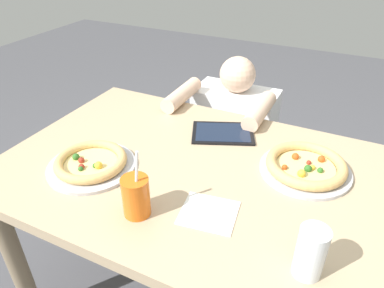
% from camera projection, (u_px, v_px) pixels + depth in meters
% --- Properties ---
extents(dining_table, '(1.29, 0.89, 0.75)m').
position_uv_depth(dining_table, '(190.00, 191.00, 1.28)').
color(dining_table, tan).
rests_on(dining_table, ground).
extents(pizza_near, '(0.30, 0.30, 0.04)m').
position_uv_depth(pizza_near, '(91.00, 163.00, 1.21)').
color(pizza_near, '#B7B7BC').
rests_on(pizza_near, dining_table).
extents(pizza_far, '(0.30, 0.30, 0.05)m').
position_uv_depth(pizza_far, '(306.00, 166.00, 1.19)').
color(pizza_far, '#B7B7BC').
rests_on(pizza_far, dining_table).
extents(drink_cup_colored, '(0.08, 0.08, 0.22)m').
position_uv_depth(drink_cup_colored, '(136.00, 196.00, 1.00)').
color(drink_cup_colored, orange).
rests_on(drink_cup_colored, dining_table).
extents(water_cup_clear, '(0.07, 0.07, 0.14)m').
position_uv_depth(water_cup_clear, '(311.00, 252.00, 0.82)').
color(water_cup_clear, silver).
rests_on(water_cup_clear, dining_table).
extents(paper_napkin, '(0.18, 0.17, 0.00)m').
position_uv_depth(paper_napkin, '(209.00, 213.00, 1.03)').
color(paper_napkin, white).
rests_on(paper_napkin, dining_table).
extents(tablet, '(0.29, 0.25, 0.01)m').
position_uv_depth(tablet, '(223.00, 133.00, 1.41)').
color(tablet, black).
rests_on(tablet, dining_table).
extents(diner_seated, '(0.44, 0.53, 0.92)m').
position_uv_depth(diner_seated, '(232.00, 150.00, 1.94)').
color(diner_seated, '#333847').
rests_on(diner_seated, ground).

